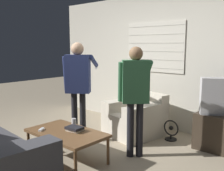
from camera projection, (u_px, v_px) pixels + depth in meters
ground_plane at (81, 158)px, 3.71m from camera, size 16.00×16.00×0.00m
wall_back at (159, 61)px, 5.02m from camera, size 5.20×0.08×2.55m
armchair_beige at (136, 118)px, 4.67m from camera, size 0.97×1.02×0.73m
coffee_table at (67, 134)px, 3.59m from camera, size 1.10×0.65×0.41m
person_left_standing at (78, 80)px, 4.25m from camera, size 0.49×0.81×1.63m
person_right_standing at (135, 89)px, 3.65m from camera, size 0.46×0.73×1.57m
book_stack at (75, 129)px, 3.60m from camera, size 0.24×0.20×0.06m
soda_can at (74, 123)px, 3.78m from camera, size 0.07×0.07×0.13m
spare_remote at (41, 130)px, 3.63m from camera, size 0.10×0.13×0.02m
floor_fan at (171, 131)px, 4.41m from camera, size 0.27×0.20×0.35m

